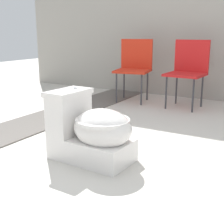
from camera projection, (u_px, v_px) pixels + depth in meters
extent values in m
plane|color=beige|center=(94.00, 164.00, 2.25)|extent=(14.00, 14.00, 0.00)
cube|color=#605B56|center=(30.00, 124.00, 3.21)|extent=(0.56, 8.00, 0.01)
cube|color=white|center=(92.00, 149.00, 2.31)|extent=(0.62, 0.37, 0.17)
ellipsoid|color=white|center=(103.00, 128.00, 2.22)|extent=(0.46, 0.38, 0.28)
cylinder|color=white|center=(103.00, 121.00, 2.20)|extent=(0.41, 0.41, 0.03)
cube|color=white|center=(69.00, 114.00, 2.37)|extent=(0.20, 0.35, 0.30)
cube|color=white|center=(68.00, 92.00, 2.32)|extent=(0.22, 0.37, 0.04)
cylinder|color=silver|center=(75.00, 88.00, 2.38)|extent=(0.02, 0.02, 0.01)
cube|color=red|center=(133.00, 71.00, 4.19)|extent=(0.51, 0.51, 0.03)
cube|color=red|center=(137.00, 54.00, 4.32)|extent=(0.44, 0.12, 0.40)
cylinder|color=#38383D|center=(141.00, 90.00, 4.03)|extent=(0.02, 0.02, 0.40)
cylinder|color=#38383D|center=(116.00, 88.00, 4.14)|extent=(0.02, 0.02, 0.40)
cylinder|color=#38383D|center=(147.00, 86.00, 4.34)|extent=(0.02, 0.02, 0.40)
cylinder|color=#38383D|center=(124.00, 84.00, 4.45)|extent=(0.02, 0.02, 0.40)
cube|color=red|center=(185.00, 75.00, 3.83)|extent=(0.46, 0.46, 0.03)
cube|color=red|center=(192.00, 56.00, 3.94)|extent=(0.44, 0.06, 0.40)
cylinder|color=#38383D|center=(193.00, 96.00, 3.66)|extent=(0.02, 0.02, 0.40)
cylinder|color=#38383D|center=(166.00, 93.00, 3.83)|extent=(0.02, 0.02, 0.40)
cylinder|color=#38383D|center=(202.00, 91.00, 3.93)|extent=(0.02, 0.02, 0.40)
cylinder|color=#38383D|center=(176.00, 89.00, 4.11)|extent=(0.02, 0.02, 0.40)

